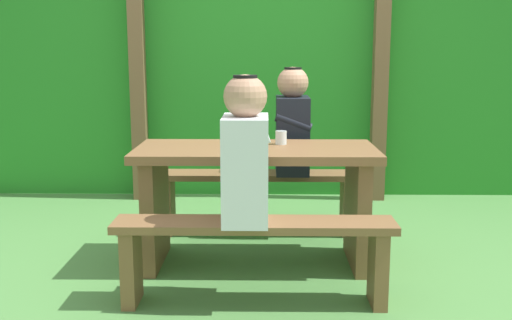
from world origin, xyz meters
TOP-DOWN VIEW (x-y plane):
  - ground_plane at (0.00, 0.00)m, footprint 12.00×12.00m
  - hedge_backdrop at (0.00, 2.17)m, footprint 6.40×0.85m
  - pergola_post_left at (-1.01, 1.59)m, footprint 0.12×0.12m
  - pergola_post_right at (1.01, 1.59)m, footprint 0.12×0.12m
  - picnic_table at (0.00, 0.00)m, footprint 1.40×0.64m
  - bench_near at (0.00, -0.60)m, footprint 1.40×0.24m
  - bench_far at (0.00, 0.60)m, footprint 1.40×0.24m
  - person_white_shirt at (-0.04, -0.59)m, footprint 0.25×0.35m
  - person_black_coat at (0.24, 0.59)m, footprint 0.25×0.35m
  - drinking_glass at (0.15, 0.11)m, footprint 0.07×0.07m
  - bottle_left at (-0.04, 0.01)m, footprint 0.06×0.06m

SIDE VIEW (x-z plane):
  - ground_plane at x=0.00m, z-range 0.00..0.00m
  - bench_near at x=0.00m, z-range 0.09..0.53m
  - bench_far at x=0.00m, z-range 0.09..0.53m
  - picnic_table at x=0.00m, z-range 0.13..0.84m
  - drinking_glass at x=0.15m, z-range 0.71..0.79m
  - person_white_shirt at x=-0.04m, z-range 0.41..1.12m
  - person_black_coat at x=0.24m, z-range 0.41..1.12m
  - bottle_left at x=-0.04m, z-range 0.68..0.91m
  - hedge_backdrop at x=0.00m, z-range 0.00..2.06m
  - pergola_post_left at x=-1.01m, z-range 0.00..2.09m
  - pergola_post_right at x=1.01m, z-range 0.00..2.09m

